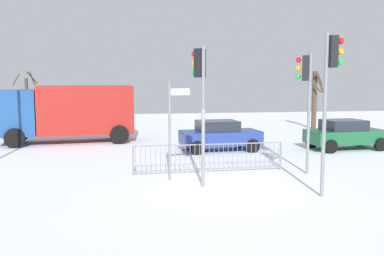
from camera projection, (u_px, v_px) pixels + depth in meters
ground_plane at (225, 190)px, 13.21m from camera, size 60.00×60.00×0.00m
traffic_light_rear_right at (200, 84)px, 13.30m from camera, size 0.43×0.50×4.50m
traffic_light_foreground_left at (330, 77)px, 12.06m from camera, size 0.57×0.32×4.77m
traffic_light_rear_left at (306, 86)px, 15.13m from camera, size 0.53×0.40×4.39m
direction_sign_post at (171, 126)px, 14.26m from camera, size 0.77×0.26×3.37m
pedestrian_guard_railing at (209, 158)px, 15.64m from camera, size 5.67×0.17×1.07m
car_blue_trailing at (219, 135)px, 20.38m from camera, size 3.91×2.16×1.47m
car_green_far at (345, 134)px, 20.79m from camera, size 3.92×2.18×1.47m
delivery_truck at (68, 111)px, 22.92m from camera, size 7.26×3.36×3.10m
bare_tree_left at (27, 101)px, 28.03m from camera, size 1.44×1.40×3.98m
bare_tree_centre at (315, 98)px, 29.28m from camera, size 1.43×0.97×4.02m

